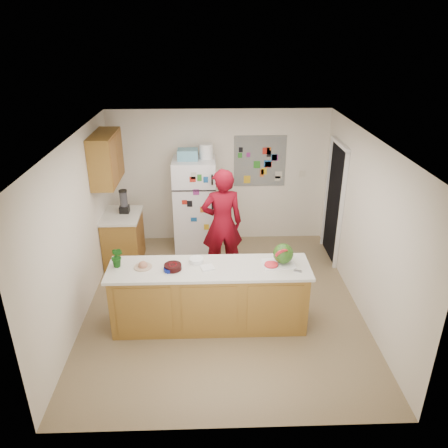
{
  "coord_description": "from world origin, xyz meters",
  "views": [
    {
      "loc": [
        -0.17,
        -5.5,
        3.83
      ],
      "look_at": [
        0.02,
        0.2,
        1.22
      ],
      "focal_mm": 35.0,
      "sensor_mm": 36.0,
      "label": 1
    }
  ],
  "objects_px": {
    "person": "(222,224)",
    "cherry_bowl": "(173,267)",
    "watermelon": "(283,254)",
    "refrigerator": "(195,205)"
  },
  "relations": [
    {
      "from": "refrigerator",
      "to": "watermelon",
      "type": "xyz_separation_m",
      "value": [
        1.24,
        -2.31,
        0.22
      ]
    },
    {
      "from": "person",
      "to": "cherry_bowl",
      "type": "relative_size",
      "value": 8.0
    },
    {
      "from": "watermelon",
      "to": "cherry_bowl",
      "type": "distance_m",
      "value": 1.47
    },
    {
      "from": "refrigerator",
      "to": "person",
      "type": "distance_m",
      "value": 1.11
    },
    {
      "from": "person",
      "to": "cherry_bowl",
      "type": "distance_m",
      "value": 1.57
    },
    {
      "from": "refrigerator",
      "to": "person",
      "type": "height_order",
      "value": "person"
    },
    {
      "from": "watermelon",
      "to": "cherry_bowl",
      "type": "xyz_separation_m",
      "value": [
        -1.46,
        -0.11,
        -0.11
      ]
    },
    {
      "from": "watermelon",
      "to": "cherry_bowl",
      "type": "bearing_deg",
      "value": -175.75
    },
    {
      "from": "person",
      "to": "cherry_bowl",
      "type": "xyz_separation_m",
      "value": [
        -0.69,
        -1.41,
        0.04
      ]
    },
    {
      "from": "person",
      "to": "cherry_bowl",
      "type": "bearing_deg",
      "value": 55.62
    }
  ]
}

